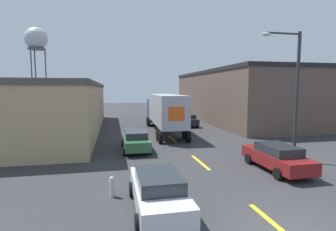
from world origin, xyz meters
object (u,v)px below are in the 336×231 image
object	(u,v)px
parked_car_left_far	(136,140)
fire_hydrant	(112,187)
water_tower	(36,40)
parked_car_left_near	(158,190)
semi_truck	(164,110)
street_lamp	(293,87)
parked_car_right_far	(187,120)
parked_car_right_near	(277,157)

from	to	relation	value
parked_car_left_far	fire_hydrant	xyz separation A→B (m)	(-1.68, -8.20, -0.32)
water_tower	parked_car_left_near	bearing A→B (deg)	-71.90
semi_truck	fire_hydrant	xyz separation A→B (m)	(-5.27, -15.79, -1.90)
semi_truck	water_tower	bearing A→B (deg)	121.81
street_lamp	parked_car_right_far	bearing A→B (deg)	96.98
semi_truck	water_tower	world-z (taller)	water_tower
parked_car_left_near	fire_hydrant	bearing A→B (deg)	136.67
parked_car_left_far	water_tower	size ratio (longest dim) A/B	0.25
semi_truck	fire_hydrant	world-z (taller)	semi_truck
fire_hydrant	street_lamp	bearing A→B (deg)	17.17
semi_truck	parked_car_left_near	distance (m)	17.81
parked_car_right_far	parked_car_left_far	size ratio (longest dim) A/B	1.00
parked_car_left_far	fire_hydrant	world-z (taller)	parked_car_left_far
parked_car_left_near	street_lamp	bearing A→B (deg)	28.26
parked_car_right_far	parked_car_left_near	xyz separation A→B (m)	(-7.21, -21.37, 0.00)
parked_car_right_far	water_tower	world-z (taller)	water_tower
water_tower	street_lamp	size ratio (longest dim) A/B	2.30
parked_car_right_near	fire_hydrant	bearing A→B (deg)	-168.58
semi_truck	parked_car_left_far	bearing A→B (deg)	-113.15
parked_car_left_far	water_tower	xyz separation A→B (m)	(-18.19, 45.86, 14.72)
parked_car_left_far	street_lamp	xyz separation A→B (m)	(9.22, -4.83, 3.86)
parked_car_right_far	fire_hydrant	xyz separation A→B (m)	(-8.90, -19.78, -0.32)
parked_car_right_far	parked_car_right_near	size ratio (longest dim) A/B	1.00
parked_car_left_far	water_tower	world-z (taller)	water_tower
parked_car_right_far	water_tower	size ratio (longest dim) A/B	0.25
parked_car_right_far	parked_car_left_near	world-z (taller)	same
fire_hydrant	parked_car_left_far	bearing A→B (deg)	78.40
parked_car_right_far	parked_car_left_near	size ratio (longest dim) A/B	1.00
semi_truck	parked_car_right_far	bearing A→B (deg)	49.94
parked_car_right_far	water_tower	bearing A→B (deg)	126.54
semi_truck	parked_car_right_far	size ratio (longest dim) A/B	2.90
parked_car_right_far	fire_hydrant	size ratio (longest dim) A/B	5.32
water_tower	parked_car_right_far	bearing A→B (deg)	-53.46
water_tower	parked_car_left_far	bearing A→B (deg)	-68.36
semi_truck	parked_car_left_near	bearing A→B (deg)	-99.51
parked_car_left_near	fire_hydrant	world-z (taller)	parked_car_left_near
semi_truck	fire_hydrant	distance (m)	16.76
parked_car_left_near	water_tower	distance (m)	60.37
semi_truck	fire_hydrant	size ratio (longest dim) A/B	15.40
semi_truck	parked_car_left_far	size ratio (longest dim) A/B	2.90
parked_car_left_far	parked_car_left_near	world-z (taller)	same
parked_car_right_near	street_lamp	world-z (taller)	street_lamp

